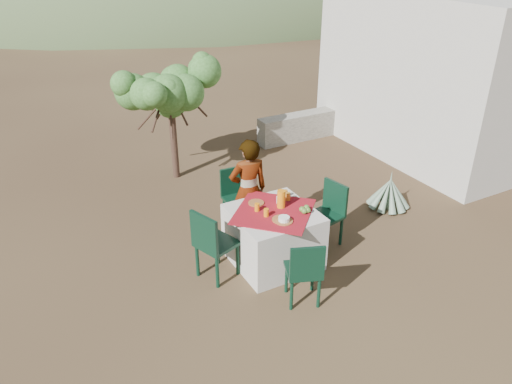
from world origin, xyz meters
TOP-DOWN VIEW (x-y plane):
  - ground at (0.00, 0.00)m, footprint 160.00×160.00m
  - table at (0.51, -0.16)m, footprint 1.30×1.30m
  - chair_far at (0.53, 0.96)m, footprint 0.41×0.41m
  - chair_near at (0.39, -1.08)m, footprint 0.51×0.51m
  - chair_left at (-0.34, -0.12)m, footprint 0.57×0.57m
  - chair_right at (1.42, -0.12)m, footprint 0.49×0.49m
  - person at (0.51, 0.52)m, footprint 0.59×0.42m
  - shrub_tree at (0.35, 2.96)m, footprint 1.58×1.55m
  - agave at (2.86, 0.24)m, footprint 0.67×0.67m
  - guesthouse at (5.60, 1.80)m, footprint 3.20×4.20m
  - stone_wall at (3.60, 3.40)m, footprint 2.60×0.35m
  - plate_far at (0.41, 0.12)m, footprint 0.21×0.21m
  - plate_near at (0.48, -0.40)m, footprint 0.23×0.23m
  - glass_far at (0.33, -0.05)m, footprint 0.06×0.06m
  - glass_near at (0.37, -0.23)m, footprint 0.06×0.06m
  - juice_pitcher at (0.65, -0.11)m, footprint 0.11×0.11m
  - bowl_plate at (0.49, -0.44)m, footprint 0.22×0.22m
  - white_bowl at (0.49, -0.44)m, footprint 0.14×0.14m
  - jar_left at (0.83, 0.01)m, footprint 0.07×0.07m
  - jar_right at (0.85, 0.11)m, footprint 0.06×0.06m
  - napkin_holder at (0.68, -0.02)m, footprint 0.09×0.06m
  - fruit_cluster at (0.85, -0.37)m, footprint 0.15×0.14m

SIDE VIEW (x-z plane):
  - ground at x=0.00m, z-range 0.00..0.00m
  - agave at x=2.86m, z-range -0.12..0.60m
  - stone_wall at x=3.60m, z-range 0.00..0.55m
  - table at x=0.51m, z-range 0.00..0.76m
  - chair_near at x=0.39m, z-range 0.05..0.91m
  - chair_far at x=0.53m, z-range 0.05..0.91m
  - chair_right at x=1.42m, z-range 0.05..0.95m
  - chair_left at x=-0.34m, z-range 0.05..1.01m
  - person at x=0.51m, z-range 0.00..1.50m
  - bowl_plate at x=0.49m, z-range 0.76..0.77m
  - plate_far at x=0.41m, z-range 0.76..0.78m
  - plate_near at x=0.48m, z-range 0.76..0.78m
  - fruit_cluster at x=0.85m, z-range 0.76..0.84m
  - white_bowl at x=0.49m, z-range 0.77..0.83m
  - jar_right at x=0.85m, z-range 0.76..0.85m
  - napkin_holder at x=0.68m, z-range 0.76..0.86m
  - glass_near at x=0.37m, z-range 0.76..0.86m
  - glass_far at x=0.33m, z-range 0.76..0.87m
  - jar_left at x=0.83m, z-range 0.76..0.87m
  - juice_pitcher at x=0.65m, z-range 0.76..1.00m
  - shrub_tree at x=0.35m, z-range 0.54..2.40m
  - guesthouse at x=5.60m, z-range 0.00..3.00m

